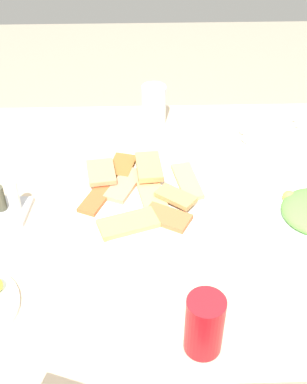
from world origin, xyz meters
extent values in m
plane|color=gray|center=(0.00, 0.00, 0.00)|extent=(6.00, 6.00, 0.00)
cube|color=#D1B592|center=(0.00, 0.00, 0.71)|extent=(1.03, 0.91, 0.02)
cylinder|color=#535152|center=(-0.46, -0.39, 0.35)|extent=(0.04, 0.04, 0.70)
cylinder|color=#535152|center=(0.46, -0.39, 0.35)|extent=(0.04, 0.04, 0.70)
cylinder|color=white|center=(0.05, -0.02, 0.73)|extent=(0.33, 0.33, 0.01)
cube|color=tan|center=(0.02, -0.01, 0.74)|extent=(0.07, 0.12, 0.01)
cube|color=tan|center=(0.08, 0.08, 0.74)|extent=(0.14, 0.10, 0.01)
cube|color=#CA5B2D|center=(0.15, 0.00, 0.74)|extent=(0.08, 0.11, 0.01)
cube|color=tan|center=(-0.06, -0.06, 0.74)|extent=(0.07, 0.14, 0.01)
cube|color=tan|center=(0.09, -0.05, 0.74)|extent=(0.10, 0.14, 0.01)
cube|color=tan|center=(0.03, -0.10, 0.76)|extent=(0.07, 0.11, 0.01)
cube|color=tan|center=(-0.03, 0.01, 0.76)|extent=(0.10, 0.09, 0.01)
cube|color=tan|center=(0.14, -0.08, 0.76)|extent=(0.08, 0.10, 0.01)
cube|color=#93602B|center=(0.09, -0.13, 0.74)|extent=(0.08, 0.10, 0.01)
cube|color=#D26639|center=(-0.01, 0.07, 0.74)|extent=(0.12, 0.10, 0.01)
sphere|color=#E2E748|center=(-0.29, 0.01, 0.75)|extent=(0.03, 0.03, 0.03)
cylinder|color=red|center=(-0.06, 0.38, 0.79)|extent=(0.07, 0.07, 0.12)
cylinder|color=silver|center=(0.01, -0.36, 0.78)|extent=(0.07, 0.07, 0.11)
cube|color=white|center=(-0.31, -0.31, 0.73)|extent=(0.15, 0.15, 0.00)
cube|color=silver|center=(-0.31, -0.32, 0.73)|extent=(0.17, 0.08, 0.00)
cube|color=silver|center=(-0.31, -0.29, 0.73)|extent=(0.17, 0.09, 0.00)
cube|color=#B2B2B7|center=(0.35, 0.02, 0.73)|extent=(0.10, 0.10, 0.01)
cylinder|color=white|center=(0.33, 0.02, 0.77)|extent=(0.03, 0.03, 0.07)
camera|label=1|loc=(0.04, 0.89, 1.50)|focal=47.47mm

